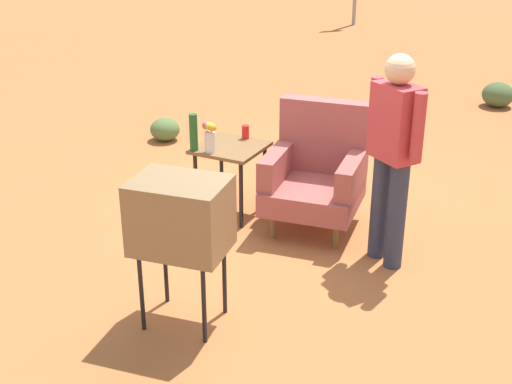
% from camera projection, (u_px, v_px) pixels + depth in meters
% --- Properties ---
extents(ground_plane, '(60.00, 60.00, 0.00)m').
position_uv_depth(ground_plane, '(290.00, 227.00, 6.01)').
color(ground_plane, '#AD6033').
extents(armchair, '(0.87, 0.88, 1.06)m').
position_uv_depth(armchair, '(317.00, 171.00, 5.87)').
color(armchair, brown).
rests_on(armchair, ground).
extents(side_table, '(0.56, 0.56, 0.64)m').
position_uv_depth(side_table, '(230.00, 156.00, 6.07)').
color(side_table, black).
rests_on(side_table, ground).
extents(tv_on_stand, '(0.66, 0.52, 1.03)m').
position_uv_depth(tv_on_stand, '(181.00, 217.00, 4.41)').
color(tv_on_stand, black).
rests_on(tv_on_stand, ground).
extents(person_standing, '(0.49, 0.38, 1.64)m').
position_uv_depth(person_standing, '(393.00, 148.00, 5.11)').
color(person_standing, '#2D3347').
rests_on(person_standing, ground).
extents(bottle_wine_green, '(0.07, 0.07, 0.32)m').
position_uv_depth(bottle_wine_green, '(194.00, 132.00, 5.87)').
color(bottle_wine_green, '#1E5623').
rests_on(bottle_wine_green, side_table).
extents(soda_can_red, '(0.07, 0.07, 0.12)m').
position_uv_depth(soda_can_red, '(245.00, 132.00, 6.18)').
color(soda_can_red, red).
rests_on(soda_can_red, side_table).
extents(flower_vase, '(0.15, 0.10, 0.27)m').
position_uv_depth(flower_vase, '(210.00, 136.00, 5.83)').
color(flower_vase, silver).
rests_on(flower_vase, side_table).
extents(shrub_near, '(0.42, 0.42, 0.32)m').
position_uv_depth(shrub_near, '(498.00, 95.00, 9.23)').
color(shrub_near, '#475B33').
rests_on(shrub_near, ground).
extents(shrub_mid, '(0.34, 0.34, 0.26)m').
position_uv_depth(shrub_mid, '(165.00, 129.00, 8.01)').
color(shrub_mid, '#516B38').
rests_on(shrub_mid, ground).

